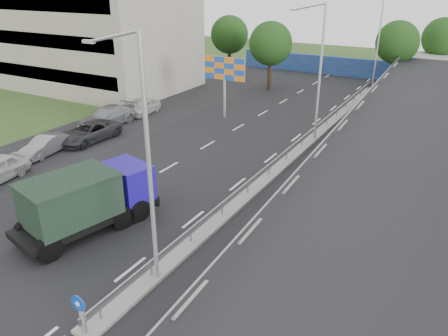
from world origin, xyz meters
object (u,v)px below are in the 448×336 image
Objects in this scene: lamp_post_near at (144,153)px; parked_car_b at (46,145)px; lamp_post_far at (377,38)px; parked_car_d at (107,117)px; parked_car_e at (144,107)px; parked_car_c at (89,132)px; billboard at (225,72)px; lamp_post_mid at (318,67)px; sign_bollard at (81,314)px; dump_truck at (88,199)px.

lamp_post_near reaches higher than parked_car_b.
lamp_post_far reaches higher than parked_car_d.
lamp_post_far is at bearing 45.75° from parked_car_e.
parked_car_c is 0.96× the size of parked_car_d.
parked_car_c is (-6.08, -10.81, -3.44)m from billboard.
parked_car_c is at bearing 143.63° from lamp_post_near.
lamp_post_near is 2.45× the size of parked_car_b.
lamp_post_far is 1.88× the size of parked_car_c.
parked_car_e is (0.50, 4.36, -0.13)m from parked_car_d.
parked_car_c is (-15.19, 11.19, -5.06)m from lamp_post_near.
parked_car_c reaches higher than parked_car_e.
sign_bollard is at bearing -90.26° from lamp_post_mid.
lamp_post_mid is 9.47m from billboard.
dump_truck is 1.35× the size of parked_car_d.
lamp_post_near is 18.33m from parked_car_b.
lamp_post_far is (0.00, 20.00, 0.00)m from lamp_post_mid.
billboard is 8.46m from parked_car_e.
lamp_post_mid reaches higher than sign_bollard.
parked_car_e is (-16.30, 19.23, -5.12)m from lamp_post_near.
lamp_post_mid is (0.00, 20.00, 0.00)m from lamp_post_near.
parked_car_d is 1.39× the size of parked_car_e.
parked_car_d is at bearing 138.48° from lamp_post_near.
lamp_post_far is at bearing 90.00° from lamp_post_near.
lamp_post_mid is 1.88× the size of parked_car_c.
parked_car_c is at bearing 135.13° from sign_bollard.
sign_bollard is 28.17m from parked_car_e.
parked_car_c is (-15.08, 15.01, -0.29)m from sign_bollard.
sign_bollard is at bearing -43.65° from parked_car_b.
dump_truck is at bearing -44.04° from parked_car_d.
lamp_post_near is at bearing -3.94° from dump_truck.
parked_car_d is at bearing 144.37° from dump_truck.
lamp_post_mid is at bearing 89.74° from sign_bollard.
parked_car_c reaches higher than parked_car_b.
parked_car_d is at bearing 115.63° from parked_car_c.
lamp_post_far is 1.80× the size of parked_car_d.
parked_car_d is (-1.61, 3.68, 0.07)m from parked_car_c.
billboard is 20.83m from dump_truck.
lamp_post_mid is 20.00m from lamp_post_far.
lamp_post_mid reaches higher than parked_car_d.
lamp_post_near is 1.80× the size of parked_car_d.
dump_truck reaches higher than parked_car_b.
parked_car_e is (-16.19, 23.06, -0.35)m from sign_bollard.
lamp_post_far is 2.45× the size of parked_car_b.
lamp_post_mid is 18.26m from parked_car_d.
lamp_post_far reaches higher than parked_car_b.
dump_truck is at bearing -106.22° from lamp_post_mid.
lamp_post_near is 25.72m from parked_car_e.
lamp_post_far is at bearing 95.49° from dump_truck.
lamp_post_near is at bearing 88.36° from sign_bollard.
lamp_post_mid is 2.45× the size of parked_car_b.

